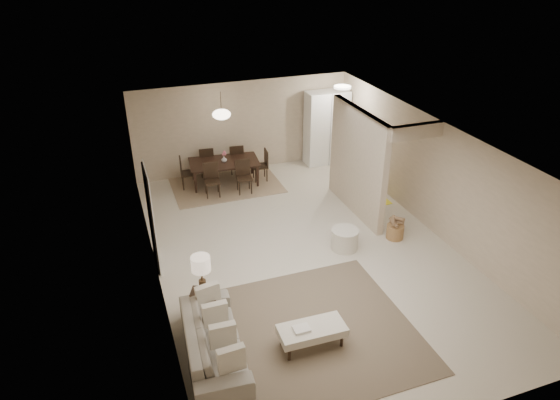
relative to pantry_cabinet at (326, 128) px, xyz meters
name	(u,v)px	position (x,y,z in m)	size (l,w,h in m)	color
floor	(304,251)	(-2.35, -4.15, -1.05)	(9.00, 9.00, 0.00)	beige
ceiling	(307,139)	(-2.35, -4.15, 1.45)	(9.00, 9.00, 0.00)	white
back_wall	(243,126)	(-2.35, 0.35, 0.20)	(6.00, 6.00, 0.00)	tan
left_wall	(152,224)	(-5.35, -4.15, 0.20)	(9.00, 9.00, 0.00)	tan
right_wall	(434,176)	(0.65, -4.15, 0.20)	(9.00, 9.00, 0.00)	tan
partition	(357,162)	(-0.55, -2.90, 0.20)	(0.15, 2.50, 2.50)	tan
doorway	(151,219)	(-5.32, -3.55, -0.03)	(0.04, 0.90, 2.04)	black
pantry_cabinet	(326,128)	(0.00, 0.00, 0.00)	(1.20, 0.55, 2.10)	white
flush_light	(342,87)	(-0.05, -0.95, 1.41)	(0.44, 0.44, 0.05)	white
living_rug	(315,330)	(-3.08, -6.45, -1.04)	(3.20, 3.20, 0.01)	brown
sofa	(214,341)	(-4.80, -6.45, -0.74)	(0.84, 2.15, 0.63)	gray
ottoman_bench	(312,331)	(-3.28, -6.75, -0.74)	(1.09, 0.52, 0.38)	beige
side_table	(205,307)	(-4.75, -5.53, -0.79)	(0.47, 0.47, 0.52)	black
table_lamp	(201,267)	(-4.75, -5.53, 0.03)	(0.32, 0.32, 0.76)	#49341F
round_pouf	(345,239)	(-1.52, -4.36, -0.83)	(0.58, 0.58, 0.45)	beige
wicker_basket	(395,232)	(-0.30, -4.35, -0.89)	(0.37, 0.37, 0.32)	olive
dining_rug	(225,183)	(-3.11, -0.45, -1.04)	(2.80, 2.10, 0.01)	#8C7357
dining_table	(225,173)	(-3.11, -0.45, -0.73)	(1.79, 1.00, 0.63)	black
dining_chairs	(225,169)	(-3.11, -0.45, -0.62)	(2.32, 1.77, 0.85)	black
vase	(224,159)	(-3.11, -0.45, -0.34)	(0.15, 0.15, 0.15)	silver
yellow_mat	(374,202)	(0.10, -2.73, -1.04)	(0.80, 0.49, 0.01)	yellow
pendant_light	(222,114)	(-3.11, -0.45, 0.87)	(0.46, 0.46, 0.71)	#49341F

